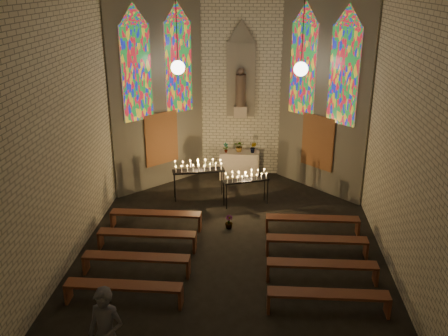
{
  "coord_description": "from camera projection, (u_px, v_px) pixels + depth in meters",
  "views": [
    {
      "loc": [
        0.65,
        -11.35,
        6.83
      ],
      "look_at": [
        -0.28,
        1.63,
        1.84
      ],
      "focal_mm": 40.0,
      "sensor_mm": 36.0,
      "label": 1
    }
  ],
  "objects": [
    {
      "name": "altar",
      "position": [
        239.0,
        165.0,
        17.95
      ],
      "size": [
        1.4,
        0.6,
        1.0
      ],
      "primitive_type": "cube",
      "color": "#C3B39F",
      "rests_on": "ground"
    },
    {
      "name": "flower_vase_right",
      "position": [
        253.0,
        147.0,
        17.61
      ],
      "size": [
        0.27,
        0.24,
        0.4
      ],
      "primitive_type": "imported",
      "rotation": [
        0.0,
        0.0,
        -0.33
      ],
      "color": "#4C723F",
      "rests_on": "altar"
    },
    {
      "name": "pew_left_2",
      "position": [
        136.0,
        259.0,
        12.14
      ],
      "size": [
        2.62,
        0.39,
        0.5
      ],
      "rotation": [
        0.0,
        0.0,
        -0.01
      ],
      "color": "#592B19",
      "rests_on": "ground"
    },
    {
      "name": "room",
      "position": [
        238.0,
        89.0,
        14.86
      ],
      "size": [
        8.22,
        12.43,
        7.0
      ],
      "color": "beige",
      "rests_on": "ground"
    },
    {
      "name": "pew_right_2",
      "position": [
        322.0,
        266.0,
        11.84
      ],
      "size": [
        2.62,
        0.39,
        0.5
      ],
      "rotation": [
        0.0,
        0.0,
        0.01
      ],
      "color": "#592B19",
      "rests_on": "ground"
    },
    {
      "name": "aisle_flower_pot",
      "position": [
        229.0,
        222.0,
        14.44
      ],
      "size": [
        0.24,
        0.24,
        0.4
      ],
      "primitive_type": "imported",
      "rotation": [
        0.0,
        0.0,
        0.1
      ],
      "color": "#4C723F",
      "rests_on": "ground"
    },
    {
      "name": "floor",
      "position": [
        230.0,
        256.0,
        13.06
      ],
      "size": [
        12.0,
        12.0,
        0.0
      ],
      "primitive_type": "plane",
      "color": "black",
      "rests_on": "ground"
    },
    {
      "name": "pew_left_1",
      "position": [
        147.0,
        235.0,
        13.26
      ],
      "size": [
        2.62,
        0.39,
        0.5
      ],
      "rotation": [
        0.0,
        0.0,
        -0.01
      ],
      "color": "#592B19",
      "rests_on": "ground"
    },
    {
      "name": "votive_stand_right",
      "position": [
        246.0,
        178.0,
        15.68
      ],
      "size": [
        1.49,
        0.85,
        1.08
      ],
      "rotation": [
        0.0,
        0.0,
        0.37
      ],
      "color": "black",
      "rests_on": "ground"
    },
    {
      "name": "flower_vase_left",
      "position": [
        226.0,
        148.0,
        17.65
      ],
      "size": [
        0.23,
        0.19,
        0.37
      ],
      "primitive_type": "imported",
      "rotation": [
        0.0,
        0.0,
        0.38
      ],
      "color": "#4C723F",
      "rests_on": "altar"
    },
    {
      "name": "pew_left_3",
      "position": [
        124.0,
        288.0,
        11.02
      ],
      "size": [
        2.62,
        0.39,
        0.5
      ],
      "rotation": [
        0.0,
        0.0,
        -0.01
      ],
      "color": "#592B19",
      "rests_on": "ground"
    },
    {
      "name": "votive_stand_left",
      "position": [
        198.0,
        168.0,
        16.1
      ],
      "size": [
        1.73,
        0.79,
        1.23
      ],
      "rotation": [
        0.0,
        0.0,
        0.24
      ],
      "color": "black",
      "rests_on": "ground"
    },
    {
      "name": "pew_left_0",
      "position": [
        156.0,
        215.0,
        14.37
      ],
      "size": [
        2.62,
        0.39,
        0.5
      ],
      "rotation": [
        0.0,
        0.0,
        -0.01
      ],
      "color": "#592B19",
      "rests_on": "ground"
    },
    {
      "name": "visitor",
      "position": [
        107.0,
        334.0,
        8.81
      ],
      "size": [
        0.74,
        0.55,
        1.85
      ],
      "primitive_type": "imported",
      "rotation": [
        0.0,
        0.0,
        -0.17
      ],
      "color": "#4A4B54",
      "rests_on": "ground"
    },
    {
      "name": "pew_right_1",
      "position": [
        317.0,
        241.0,
        12.96
      ],
      "size": [
        2.62,
        0.39,
        0.5
      ],
      "rotation": [
        0.0,
        0.0,
        0.01
      ],
      "color": "#592B19",
      "rests_on": "ground"
    },
    {
      "name": "flower_vase_center",
      "position": [
        240.0,
        146.0,
        17.74
      ],
      "size": [
        0.43,
        0.39,
        0.41
      ],
      "primitive_type": "imported",
      "rotation": [
        0.0,
        0.0,
        -0.23
      ],
      "color": "#4C723F",
      "rests_on": "altar"
    },
    {
      "name": "pew_right_0",
      "position": [
        312.0,
        220.0,
        14.07
      ],
      "size": [
        2.62,
        0.39,
        0.5
      ],
      "rotation": [
        0.0,
        0.0,
        0.01
      ],
      "color": "#592B19",
      "rests_on": "ground"
    },
    {
      "name": "pew_right_3",
      "position": [
        328.0,
        296.0,
        10.72
      ],
      "size": [
        2.62,
        0.39,
        0.5
      ],
      "rotation": [
        0.0,
        0.0,
        0.01
      ],
      "color": "#592B19",
      "rests_on": "ground"
    }
  ]
}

